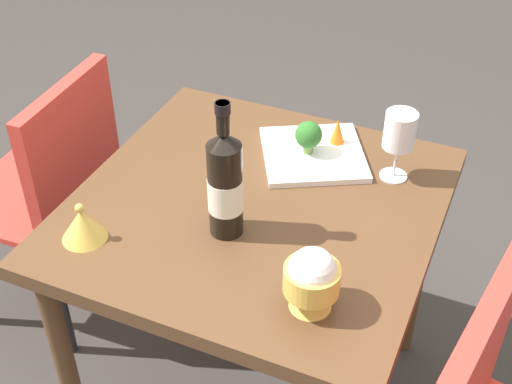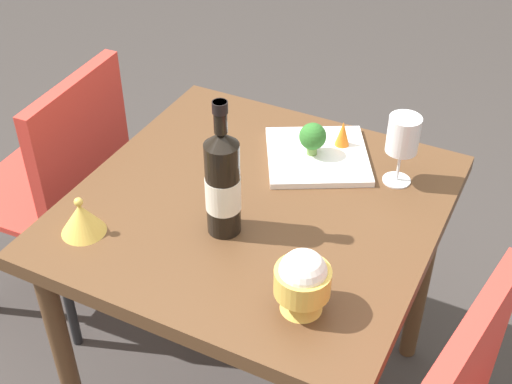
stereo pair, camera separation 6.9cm
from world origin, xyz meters
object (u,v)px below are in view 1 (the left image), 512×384
Objects in this scene: rice_bowl at (312,279)px; chair_near_window at (56,180)px; serving_plate at (313,154)px; rice_bowl_lid at (83,224)px; carrot_garnish_left at (338,131)px; wine_glass at (400,132)px; wine_bottle at (225,184)px; broccoli_floret at (309,135)px.

chair_near_window is at bearing -110.87° from rice_bowl.
rice_bowl is 0.42× the size of serving_plate.
rice_bowl_lid is 1.49× the size of carrot_garnish_left.
wine_glass reaches higher than rice_bowl.
wine_glass reaches higher than carrot_garnish_left.
wine_glass is (-0.14, 0.94, 0.32)m from chair_near_window.
wine_bottle is at bearing -119.44° from rice_bowl.
rice_bowl is 2.11× the size of carrot_garnish_left.
chair_near_window is 0.77m from broccoli_floret.
chair_near_window is 2.51× the size of serving_plate.
serving_plate is at bearing -90.24° from wine_glass.
rice_bowl_lid is (0.35, 0.38, 0.23)m from chair_near_window.
wine_bottle is 4.85× the size of carrot_garnish_left.
rice_bowl reaches higher than carrot_garnish_left.
chair_near_window is 12.68× the size of carrot_garnish_left.
rice_bowl is at bearing -4.72° from wine_glass.
wine_bottle is (0.20, 0.65, 0.32)m from chair_near_window.
rice_bowl is 0.56m from carrot_garnish_left.
wine_bottle reaches higher than chair_near_window.
serving_plate is at bearing 120.86° from broccoli_floret.
chair_near_window reaches higher than carrot_garnish_left.
broccoli_floret is (0.01, -0.01, 0.06)m from serving_plate.
rice_bowl is 0.52m from rice_bowl_lid.
wine_glass reaches higher than rice_bowl_lid.
wine_bottle is 0.37m from serving_plate.
rice_bowl_lid is (0.49, -0.56, -0.09)m from wine_glass.
rice_bowl_lid is at bearing -61.80° from wine_bottle.
chair_near_window is 6.00× the size of rice_bowl.
rice_bowl is 1.65× the size of broccoli_floret.
chair_near_window reaches higher than rice_bowl_lid.
wine_glass reaches higher than serving_plate.
wine_glass is 2.09× the size of broccoli_floret.
rice_bowl is at bearing 20.80° from broccoli_floret.
carrot_garnish_left is at bearing 144.02° from broccoli_floret.
wine_glass is 0.49m from rice_bowl.
wine_bottle is 0.29m from rice_bowl.
wine_bottle reaches higher than serving_plate.
rice_bowl is 0.52m from serving_plate.
carrot_garnish_left is (-0.55, -0.13, -0.02)m from rice_bowl.
rice_bowl_lid is 0.59m from broccoli_floret.
carrot_garnish_left is (-0.56, 0.39, 0.01)m from rice_bowl_lid.
serving_plate is at bearing -160.83° from rice_bowl.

